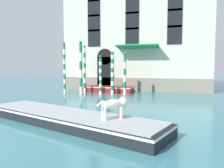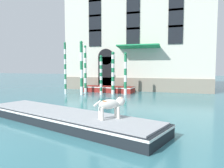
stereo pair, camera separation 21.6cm
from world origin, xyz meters
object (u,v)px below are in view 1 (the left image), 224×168
boat_foreground (66,118)px  mooring_pole_1 (85,69)px  dog_on_deck (114,104)px  mooring_pole_5 (64,68)px  mooring_pole_3 (100,75)px  mooring_pole_4 (112,73)px  boat_moored_near_palazzo (108,89)px  mooring_pole_2 (81,68)px  mooring_pole_0 (125,74)px

boat_foreground → mooring_pole_1: size_ratio=2.09×
dog_on_deck → mooring_pole_5: mooring_pole_5 is taller
dog_on_deck → mooring_pole_3: (-4.19, 10.06, 0.67)m
mooring_pole_3 → mooring_pole_1: bearing=158.6°
mooring_pole_4 → boat_moored_near_palazzo: bearing=121.8°
boat_foreground → dog_on_deck: size_ratio=9.03×
boat_foreground → mooring_pole_3: size_ratio=2.68×
boat_moored_near_palazzo → mooring_pole_2: 3.75m
boat_foreground → dog_on_deck: 2.46m
boat_foreground → boat_moored_near_palazzo: 11.80m
mooring_pole_3 → mooring_pole_5: 3.31m
boat_foreground → mooring_pole_0: size_ratio=2.51×
mooring_pole_0 → mooring_pole_5: 5.38m
dog_on_deck → mooring_pole_3: mooring_pole_3 is taller
mooring_pole_5 → mooring_pole_0: bearing=8.1°
dog_on_deck → mooring_pole_4: size_ratio=0.27×
boat_foreground → mooring_pole_4: size_ratio=2.44×
mooring_pole_2 → mooring_pole_0: bearing=15.7°
mooring_pole_3 → boat_moored_near_palazzo: bearing=91.0°
boat_foreground → mooring_pole_5: (-5.14, 9.11, 2.03)m
mooring_pole_1 → mooring_pole_4: mooring_pole_1 is taller
dog_on_deck → mooring_pole_4: bearing=67.3°
mooring_pole_0 → mooring_pole_2: 3.77m
dog_on_deck → mooring_pole_5: bearing=87.7°
mooring_pole_1 → mooring_pole_2: (0.28, -1.38, 0.12)m
boat_moored_near_palazzo → mooring_pole_3: (0.04, -2.10, 1.44)m
mooring_pole_1 → mooring_pole_3: 1.99m
mooring_pole_5 → mooring_pole_3: bearing=7.4°
mooring_pole_1 → mooring_pole_2: mooring_pole_2 is taller
mooring_pole_3 → mooring_pole_0: bearing=9.2°
dog_on_deck → mooring_pole_1: (-5.99, 10.77, 1.15)m
mooring_pole_2 → mooring_pole_4: mooring_pole_2 is taller
mooring_pole_3 → mooring_pole_4: (0.89, 0.61, 0.17)m
mooring_pole_2 → boat_foreground: bearing=-68.8°
mooring_pole_1 → mooring_pole_4: (2.69, -0.10, -0.31)m
mooring_pole_5 → mooring_pole_1: bearing=38.3°
mooring_pole_3 → mooring_pole_5: mooring_pole_5 is taller
dog_on_deck → boat_moored_near_palazzo: bearing=69.3°
boat_moored_near_palazzo → mooring_pole_5: 4.54m
mooring_pole_1 → mooring_pole_5: (-1.43, -1.13, 0.11)m
mooring_pole_5 → mooring_pole_2: bearing=-8.5°
mooring_pole_3 → mooring_pole_4: 1.09m
mooring_pole_2 → mooring_pole_3: bearing=23.9°
boat_foreground → mooring_pole_2: (-3.43, 8.86, 2.04)m
boat_foreground → boat_moored_near_palazzo: (-1.95, 11.63, 0.01)m
boat_foreground → mooring_pole_4: bearing=113.8°
boat_moored_near_palazzo → mooring_pole_2: (-1.48, -2.78, 2.03)m
boat_foreground → mooring_pole_4: mooring_pole_4 is taller
boat_moored_near_palazzo → mooring_pole_2: size_ratio=1.09×
boat_foreground → mooring_pole_2: bearing=129.2°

